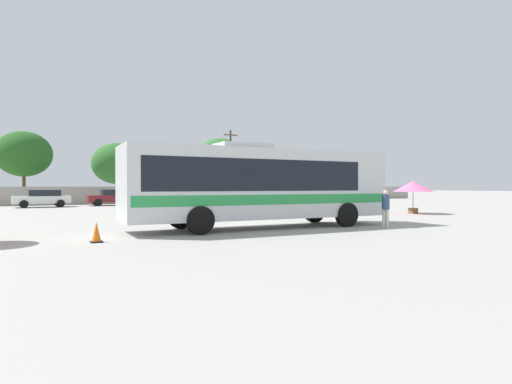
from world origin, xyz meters
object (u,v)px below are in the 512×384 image
at_px(vendor_umbrella_secondary_pink, 413,187).
at_px(traffic_cone_on_apron, 96,233).
at_px(utility_pole_near, 231,164).
at_px(roadside_tree_midright, 220,158).
at_px(parked_car_second_maroon, 113,197).
at_px(parked_car_leftmost_white, 42,198).
at_px(roadside_tree_midleft, 117,164).
at_px(roadside_tree_left, 24,154).
at_px(coach_bus_silver_green, 259,183).
at_px(roadside_tree_right, 250,160).
at_px(attendant_by_bus_door, 386,206).

bearing_deg(vendor_umbrella_secondary_pink, traffic_cone_on_apron, -166.39).
height_order(utility_pole_near, roadside_tree_midright, utility_pole_near).
distance_m(vendor_umbrella_secondary_pink, roadside_tree_midright, 29.32).
bearing_deg(parked_car_second_maroon, vendor_umbrella_secondary_pink, -55.75).
distance_m(parked_car_leftmost_white, roadside_tree_midleft, 13.25).
bearing_deg(vendor_umbrella_secondary_pink, roadside_tree_left, 126.02).
relative_size(vendor_umbrella_secondary_pink, roadside_tree_midright, 0.32).
bearing_deg(coach_bus_silver_green, utility_pole_near, 66.53).
height_order(parked_car_second_maroon, traffic_cone_on_apron, parked_car_second_maroon).
height_order(roadside_tree_right, traffic_cone_on_apron, roadside_tree_right).
bearing_deg(traffic_cone_on_apron, vendor_umbrella_secondary_pink, 13.61).
bearing_deg(roadside_tree_midright, traffic_cone_on_apron, -119.64).
bearing_deg(parked_car_leftmost_white, utility_pole_near, 19.18).
relative_size(roadside_tree_midleft, traffic_cone_on_apron, 10.43).
height_order(roadside_tree_midright, traffic_cone_on_apron, roadside_tree_midright).
height_order(coach_bus_silver_green, traffic_cone_on_apron, coach_bus_silver_green).
relative_size(coach_bus_silver_green, parked_car_leftmost_white, 2.60).
distance_m(parked_car_second_maroon, roadside_tree_midright, 16.63).
relative_size(coach_bus_silver_green, roadside_tree_midleft, 1.73).
relative_size(attendant_by_bus_door, roadside_tree_midleft, 0.24).
bearing_deg(traffic_cone_on_apron, utility_pole_near, 58.36).
relative_size(parked_car_leftmost_white, traffic_cone_on_apron, 6.93).
bearing_deg(parked_car_second_maroon, roadside_tree_left, 130.17).
xyz_separation_m(parked_car_second_maroon, roadside_tree_midright, (14.12, 7.55, 4.50)).
height_order(roadside_tree_midleft, roadside_tree_right, roadside_tree_right).
bearing_deg(traffic_cone_on_apron, parked_car_second_maroon, 78.90).
distance_m(attendant_by_bus_door, roadside_tree_midleft, 36.96).
distance_m(coach_bus_silver_green, attendant_by_bus_door, 5.50).
bearing_deg(roadside_tree_left, roadside_tree_midleft, 4.87).
height_order(roadside_tree_left, roadside_tree_midright, roadside_tree_midright).
distance_m(roadside_tree_midright, roadside_tree_right, 6.24).
bearing_deg(utility_pole_near, roadside_tree_left, 174.96).
xyz_separation_m(roadside_tree_left, roadside_tree_midright, (21.31, -0.96, 0.24)).
height_order(parked_car_leftmost_white, parked_car_second_maroon, parked_car_second_maroon).
height_order(attendant_by_bus_door, roadside_tree_midright, roadside_tree_midright).
relative_size(parked_car_leftmost_white, roadside_tree_right, 0.57).
height_order(coach_bus_silver_green, roadside_tree_right, roadside_tree_right).
distance_m(parked_car_second_maroon, roadside_tree_midleft, 10.17).
bearing_deg(roadside_tree_left, coach_bus_silver_green, -75.46).
height_order(vendor_umbrella_secondary_pink, roadside_tree_right, roadside_tree_right).
relative_size(parked_car_second_maroon, roadside_tree_left, 0.59).
height_order(coach_bus_silver_green, attendant_by_bus_door, coach_bus_silver_green).
xyz_separation_m(vendor_umbrella_secondary_pink, roadside_tree_left, (-21.86, 30.07, 3.31)).
distance_m(utility_pole_near, roadside_tree_midright, 1.59).
relative_size(vendor_umbrella_secondary_pink, parked_car_leftmost_white, 0.56).
xyz_separation_m(utility_pole_near, roadside_tree_midleft, (-13.04, 2.75, -0.18)).
bearing_deg(attendant_by_bus_door, roadside_tree_midleft, 96.65).
bearing_deg(parked_car_second_maroon, roadside_tree_midright, 28.12).
bearing_deg(roadside_tree_left, traffic_cone_on_apron, -86.69).
bearing_deg(traffic_cone_on_apron, roadside_tree_midleft, 78.54).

